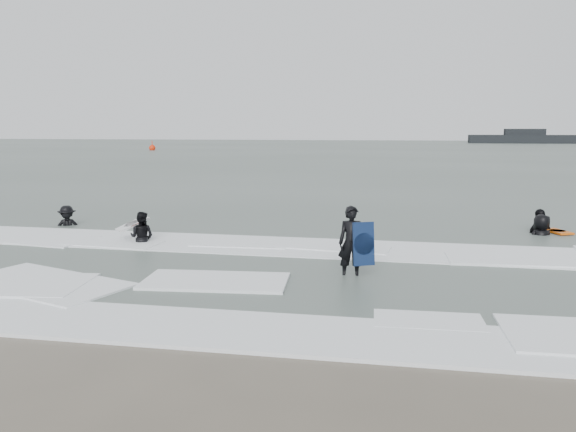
% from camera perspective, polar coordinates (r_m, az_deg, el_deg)
% --- Properties ---
extents(ground, '(320.00, 320.00, 0.00)m').
position_cam_1_polar(ground, '(10.18, -5.64, -10.41)').
color(ground, brown).
rests_on(ground, ground).
extents(sea, '(320.00, 320.00, 0.00)m').
position_cam_1_polar(sea, '(89.28, 9.58, 6.59)').
color(sea, '#47544C').
rests_on(sea, ground).
extents(surfer_centre, '(0.66, 0.49, 1.67)m').
position_cam_1_polar(surfer_centre, '(12.87, 6.43, -6.30)').
color(surfer_centre, black).
rests_on(surfer_centre, ground).
extents(surfer_wading, '(0.74, 0.58, 1.52)m').
position_cam_1_polar(surfer_wading, '(17.03, -14.60, -2.80)').
color(surfer_wading, black).
rests_on(surfer_wading, ground).
extents(surfer_breaker, '(1.20, 1.01, 1.61)m').
position_cam_1_polar(surfer_breaker, '(20.74, -21.49, -1.08)').
color(surfer_breaker, black).
rests_on(surfer_breaker, ground).
extents(surfer_right_near, '(1.20, 1.08, 1.96)m').
position_cam_1_polar(surfer_right_near, '(19.91, 24.19, -1.63)').
color(surfer_right_near, black).
rests_on(surfer_right_near, ground).
extents(surfer_right_far, '(1.07, 0.92, 1.85)m').
position_cam_1_polar(surfer_right_far, '(19.42, 24.32, -1.89)').
color(surfer_right_far, black).
rests_on(surfer_right_far, ground).
extents(surf_foam, '(30.03, 9.06, 0.09)m').
position_cam_1_polar(surf_foam, '(13.60, -1.08, -5.24)').
color(surf_foam, white).
rests_on(surf_foam, ground).
extents(bodyboards, '(13.68, 7.53, 1.25)m').
position_cam_1_polar(bodyboards, '(15.81, 6.86, -1.61)').
color(bodyboards, '#0D1C40').
rests_on(bodyboards, ground).
extents(buoy, '(1.00, 1.00, 1.65)m').
position_cam_1_polar(buoy, '(91.39, -13.62, 6.74)').
color(buoy, red).
rests_on(buoy, ground).
extents(vessel_horizon, '(24.84, 4.44, 3.37)m').
position_cam_1_polar(vessel_horizon, '(143.59, 22.87, 7.30)').
color(vessel_horizon, black).
rests_on(vessel_horizon, ground).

